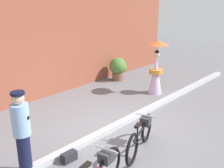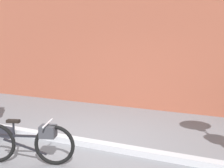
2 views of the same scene
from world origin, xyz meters
name	(u,v)px [view 1 (image 1 of 2)]	position (x,y,z in m)	size (l,w,h in m)	color
ground_plane	(113,129)	(0.00, 0.00, 0.00)	(30.00, 30.00, 0.00)	slate
building_wall	(34,41)	(0.00, 3.52, 1.97)	(14.00, 0.40, 3.95)	brown
sidewalk_curb	(113,127)	(0.00, 0.00, 0.06)	(14.00, 0.20, 0.12)	#B2B2B7
bicycle_far_side	(141,135)	(-0.34, -1.14, 0.39)	(1.66, 0.67, 0.77)	black
person_officer	(22,131)	(-2.53, 0.06, 0.92)	(0.34, 0.36, 1.71)	#141938
person_with_parasol	(156,68)	(3.08, 0.76, 0.94)	(0.76, 0.76, 1.91)	silver
potted_plant_by_door	(118,68)	(3.35, 2.78, 0.54)	(0.71, 0.69, 0.96)	brown
backpack_on_pavement	(69,157)	(-1.71, -0.28, 0.11)	(0.34, 0.17, 0.21)	#26262D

